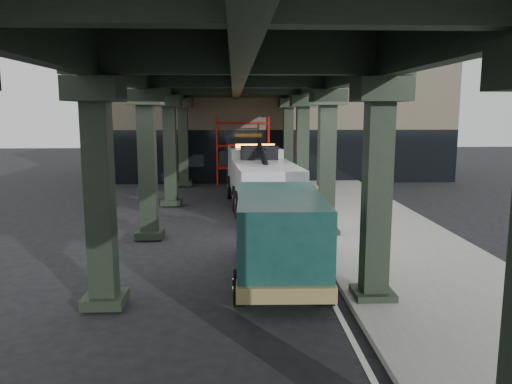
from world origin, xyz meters
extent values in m
plane|color=black|center=(0.00, 0.00, 0.00)|extent=(90.00, 90.00, 0.00)
cube|color=gray|center=(4.50, 2.00, 0.07)|extent=(5.00, 40.00, 0.15)
cube|color=silver|center=(1.70, 2.00, 0.01)|extent=(0.12, 38.00, 0.01)
cube|color=black|center=(2.60, -4.00, 2.50)|extent=(0.55, 0.55, 5.00)
cube|color=black|center=(2.60, -4.00, 4.75)|extent=(1.10, 1.10, 0.50)
cube|color=black|center=(2.60, -4.00, 0.18)|extent=(0.90, 0.90, 0.24)
cube|color=black|center=(2.60, 2.00, 2.50)|extent=(0.55, 0.55, 5.00)
cube|color=black|center=(2.60, 2.00, 4.75)|extent=(1.10, 1.10, 0.50)
cube|color=black|center=(2.60, 2.00, 0.18)|extent=(0.90, 0.90, 0.24)
cube|color=black|center=(2.60, 8.00, 2.50)|extent=(0.55, 0.55, 5.00)
cube|color=black|center=(2.60, 8.00, 4.75)|extent=(1.10, 1.10, 0.50)
cube|color=black|center=(2.60, 8.00, 0.18)|extent=(0.90, 0.90, 0.24)
cube|color=black|center=(2.60, 14.00, 2.50)|extent=(0.55, 0.55, 5.00)
cube|color=black|center=(2.60, 14.00, 4.75)|extent=(1.10, 1.10, 0.50)
cube|color=black|center=(2.60, 14.00, 0.18)|extent=(0.90, 0.90, 0.24)
cube|color=black|center=(-3.40, -4.00, 2.50)|extent=(0.55, 0.55, 5.00)
cube|color=black|center=(-3.40, -4.00, 4.75)|extent=(1.10, 1.10, 0.50)
cube|color=black|center=(-3.40, -4.00, 0.18)|extent=(0.90, 0.90, 0.24)
cube|color=black|center=(-3.40, 2.00, 2.50)|extent=(0.55, 0.55, 5.00)
cube|color=black|center=(-3.40, 2.00, 4.75)|extent=(1.10, 1.10, 0.50)
cube|color=black|center=(-3.40, 2.00, 0.18)|extent=(0.90, 0.90, 0.24)
cube|color=black|center=(-3.40, 8.00, 2.50)|extent=(0.55, 0.55, 5.00)
cube|color=black|center=(-3.40, 8.00, 4.75)|extent=(1.10, 1.10, 0.50)
cube|color=black|center=(-3.40, 8.00, 0.18)|extent=(0.90, 0.90, 0.24)
cube|color=black|center=(-3.40, 14.00, 2.50)|extent=(0.55, 0.55, 5.00)
cube|color=black|center=(-3.40, 14.00, 4.75)|extent=(1.10, 1.10, 0.50)
cube|color=black|center=(-3.40, 14.00, 0.18)|extent=(0.90, 0.90, 0.24)
cube|color=black|center=(2.60, 2.00, 5.55)|extent=(0.35, 32.00, 1.10)
cube|color=black|center=(-3.40, 2.00, 5.55)|extent=(0.35, 32.00, 1.10)
cube|color=black|center=(-0.40, 2.00, 5.55)|extent=(0.35, 32.00, 1.10)
cube|color=black|center=(-0.40, 2.00, 6.25)|extent=(7.40, 32.00, 0.30)
cube|color=#C6B793|center=(2.00, 20.00, 4.00)|extent=(22.00, 10.00, 8.00)
cylinder|color=red|center=(-1.50, 14.90, 2.00)|extent=(0.08, 0.08, 4.00)
cylinder|color=red|center=(-1.50, 14.10, 2.00)|extent=(0.08, 0.08, 4.00)
cylinder|color=red|center=(1.50, 14.90, 2.00)|extent=(0.08, 0.08, 4.00)
cylinder|color=red|center=(1.50, 14.10, 2.00)|extent=(0.08, 0.08, 4.00)
cylinder|color=red|center=(0.00, 14.90, 1.00)|extent=(3.00, 0.08, 0.08)
cylinder|color=red|center=(0.00, 14.90, 2.30)|extent=(3.00, 0.08, 0.08)
cylinder|color=red|center=(0.00, 14.90, 3.60)|extent=(3.00, 0.08, 0.08)
cube|color=black|center=(0.69, 7.00, 0.73)|extent=(1.63, 7.83, 0.26)
cube|color=silver|center=(0.49, 9.64, 1.61)|extent=(2.62, 2.67, 1.87)
cube|color=silver|center=(0.41, 10.72, 1.09)|extent=(2.48, 0.91, 0.93)
cube|color=black|center=(0.47, 9.89, 2.12)|extent=(2.38, 1.52, 0.88)
cube|color=silver|center=(0.78, 5.81, 1.40)|extent=(2.88, 5.36, 1.45)
cube|color=orange|center=(0.50, 9.43, 2.64)|extent=(1.88, 0.43, 0.17)
cube|color=black|center=(0.62, 7.88, 2.44)|extent=(1.70, 0.75, 0.62)
cylinder|color=black|center=(0.77, 6.02, 2.18)|extent=(0.53, 3.63, 1.39)
cube|color=black|center=(0.99, 3.18, 0.36)|extent=(0.42, 1.47, 0.19)
cube|color=black|center=(1.04, 2.45, 0.31)|extent=(1.67, 0.39, 0.19)
cylinder|color=black|center=(-0.67, 9.86, 0.57)|extent=(0.45, 1.16, 1.14)
cylinder|color=silver|center=(-0.67, 9.86, 0.57)|extent=(0.45, 0.66, 0.63)
cylinder|color=black|center=(1.60, 10.03, 0.57)|extent=(0.45, 1.16, 1.14)
cylinder|color=silver|center=(1.60, 10.03, 0.57)|extent=(0.45, 0.66, 0.63)
cylinder|color=black|center=(-0.41, 6.45, 0.57)|extent=(0.45, 1.16, 1.14)
cylinder|color=silver|center=(-0.41, 6.45, 0.57)|extent=(0.45, 0.66, 0.63)
cylinder|color=black|center=(1.86, 6.62, 0.57)|extent=(0.45, 1.16, 1.14)
cylinder|color=silver|center=(1.86, 6.62, 0.57)|extent=(0.45, 0.66, 0.63)
cylinder|color=black|center=(-0.31, 5.10, 0.57)|extent=(0.45, 1.16, 1.14)
cylinder|color=silver|center=(-0.31, 5.10, 0.57)|extent=(0.45, 0.66, 0.63)
cylinder|color=black|center=(1.97, 5.28, 0.57)|extent=(0.45, 1.16, 1.14)
cylinder|color=silver|center=(1.97, 5.28, 0.57)|extent=(0.45, 0.66, 0.63)
cube|color=#0F3834|center=(0.68, 0.09, 0.93)|extent=(2.04, 1.13, 0.88)
cube|color=#0F3834|center=(0.61, -2.60, 1.32)|extent=(2.18, 4.46, 1.91)
cube|color=olive|center=(0.62, -2.21, 0.54)|extent=(2.25, 5.54, 0.34)
cube|color=black|center=(0.67, -0.30, 1.71)|extent=(1.92, 0.47, 0.82)
cube|color=black|center=(0.61, -2.31, 1.81)|extent=(2.18, 3.58, 0.54)
cube|color=silver|center=(0.70, 0.61, 0.54)|extent=(1.96, 0.17, 0.29)
cylinder|color=black|center=(-0.30, 0.07, 0.41)|extent=(0.30, 0.83, 0.82)
cylinder|color=silver|center=(-0.30, 0.07, 0.41)|extent=(0.33, 0.46, 0.45)
cylinder|color=black|center=(1.66, 0.01, 0.41)|extent=(0.30, 0.83, 0.82)
cylinder|color=silver|center=(1.66, 0.01, 0.41)|extent=(0.33, 0.46, 0.45)
cylinder|color=black|center=(-0.41, -4.04, 0.41)|extent=(0.30, 0.83, 0.82)
cylinder|color=silver|center=(-0.41, -4.04, 0.41)|extent=(0.33, 0.46, 0.45)
cylinder|color=black|center=(1.54, -4.10, 0.41)|extent=(0.30, 0.83, 0.82)
cylinder|color=silver|center=(1.54, -4.10, 0.41)|extent=(0.33, 0.46, 0.45)
camera|label=1|loc=(-0.53, -14.66, 4.30)|focal=35.00mm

